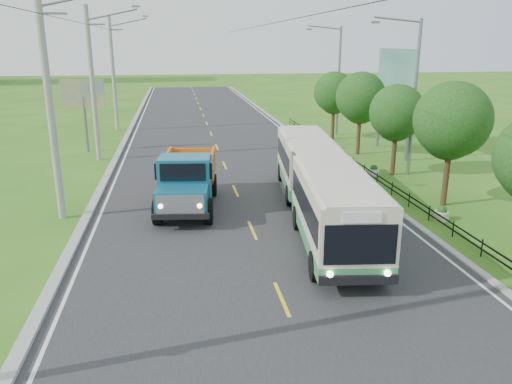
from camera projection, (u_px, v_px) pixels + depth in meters
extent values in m
plane|color=#2D6818|center=(282.00, 299.00, 15.47)|extent=(240.00, 240.00, 0.00)
cube|color=#28282B|center=(222.00, 159.00, 34.40)|extent=(14.00, 120.00, 0.02)
cube|color=#9E9E99|center=(114.00, 161.00, 33.29)|extent=(0.40, 120.00, 0.15)
cube|color=#9E9E99|center=(322.00, 155.00, 35.47)|extent=(0.30, 120.00, 0.10)
cube|color=silver|center=(123.00, 162.00, 33.38)|extent=(0.12, 120.00, 0.00)
cube|color=silver|center=(315.00, 155.00, 35.40)|extent=(0.12, 120.00, 0.00)
cube|color=yellow|center=(282.00, 299.00, 15.47)|extent=(0.12, 2.20, 0.00)
cube|color=black|center=(364.00, 171.00, 29.85)|extent=(0.04, 40.00, 0.60)
cylinder|color=gray|center=(50.00, 107.00, 21.30)|extent=(0.32, 0.32, 10.00)
cube|color=slate|center=(52.00, 13.00, 20.30)|extent=(1.20, 0.10, 0.10)
cylinder|color=gray|center=(93.00, 85.00, 32.66)|extent=(0.32, 0.32, 10.00)
cube|color=slate|center=(95.00, 24.00, 31.65)|extent=(1.20, 0.10, 0.10)
cube|color=slate|center=(136.00, 6.00, 31.73)|extent=(0.50, 0.18, 0.12)
cylinder|color=gray|center=(113.00, 75.00, 44.02)|extent=(0.32, 0.32, 10.00)
cube|color=slate|center=(116.00, 29.00, 43.01)|extent=(1.20, 0.10, 0.10)
cube|color=slate|center=(146.00, 16.00, 43.09)|extent=(0.50, 0.18, 0.12)
cylinder|color=#382314|center=(447.00, 172.00, 24.05)|extent=(0.28, 0.28, 3.36)
sphere|color=#154313|center=(452.00, 120.00, 23.33)|extent=(3.60, 3.60, 3.60)
sphere|color=#154313|center=(449.00, 133.00, 24.04)|extent=(2.64, 2.64, 2.64)
cylinder|color=#382314|center=(394.00, 150.00, 29.78)|extent=(0.28, 0.28, 3.02)
sphere|color=#154313|center=(397.00, 112.00, 29.13)|extent=(3.24, 3.24, 3.24)
sphere|color=#154313|center=(396.00, 122.00, 29.82)|extent=(2.38, 2.38, 2.38)
cylinder|color=#382314|center=(359.00, 132.00, 35.42)|extent=(0.28, 0.28, 3.25)
sphere|color=#154313|center=(361.00, 97.00, 34.73)|extent=(3.48, 3.48, 3.48)
sphere|color=#154313|center=(360.00, 106.00, 35.43)|extent=(2.55, 2.55, 2.55)
cylinder|color=#382314|center=(333.00, 120.00, 41.13)|extent=(0.28, 0.28, 3.08)
sphere|color=#154313|center=(334.00, 92.00, 40.47)|extent=(3.30, 3.30, 3.30)
sphere|color=#154313|center=(334.00, 100.00, 41.16)|extent=(2.42, 2.42, 2.42)
cylinder|color=slate|center=(414.00, 99.00, 29.08)|extent=(0.20, 0.20, 9.00)
cylinder|color=slate|center=(398.00, 20.00, 27.61)|extent=(2.80, 0.10, 0.34)
cube|color=slate|center=(375.00, 22.00, 27.45)|extent=(0.45, 0.16, 0.12)
cylinder|color=slate|center=(339.00, 82.00, 42.33)|extent=(0.20, 0.20, 9.00)
cylinder|color=slate|center=(325.00, 27.00, 40.86)|extent=(2.80, 0.10, 0.34)
cube|color=slate|center=(309.00, 29.00, 40.70)|extent=(0.45, 0.16, 0.12)
cylinder|color=silver|center=(441.00, 216.00, 22.40)|extent=(0.64, 0.64, 0.40)
sphere|color=#154313|center=(442.00, 210.00, 22.33)|extent=(0.44, 0.44, 0.44)
cylinder|color=silver|center=(374.00, 172.00, 29.97)|extent=(0.64, 0.64, 0.40)
sphere|color=#154313|center=(374.00, 168.00, 29.90)|extent=(0.44, 0.44, 0.44)
cylinder|color=silver|center=(333.00, 146.00, 37.54)|extent=(0.64, 0.64, 0.40)
sphere|color=#154313|center=(333.00, 143.00, 37.47)|extent=(0.44, 0.44, 0.44)
cylinder|color=slate|center=(86.00, 124.00, 36.17)|extent=(0.20, 0.20, 4.00)
cube|color=yellow|center=(83.00, 94.00, 35.55)|extent=(3.00, 0.15, 2.00)
cylinder|color=slate|center=(409.00, 124.00, 33.19)|extent=(0.24, 0.24, 5.00)
cylinder|color=slate|center=(379.00, 114.00, 37.92)|extent=(0.24, 0.24, 5.00)
cube|color=#144C47|center=(397.00, 71.00, 34.61)|extent=(0.20, 6.00, 3.00)
cube|color=#33814A|center=(335.00, 233.00, 18.77)|extent=(3.31, 7.60, 0.54)
cube|color=beige|center=(337.00, 202.00, 18.42)|extent=(3.31, 7.60, 1.89)
cube|color=black|center=(337.00, 202.00, 18.42)|extent=(3.28, 7.02, 0.93)
cube|color=#33814A|center=(306.00, 178.00, 26.52)|extent=(3.25, 7.11, 0.54)
cube|color=beige|center=(306.00, 155.00, 26.18)|extent=(3.25, 7.11, 1.89)
cube|color=black|center=(306.00, 155.00, 26.17)|extent=(3.22, 6.53, 0.93)
cube|color=#4C4C4C|center=(318.00, 180.00, 22.49)|extent=(2.41, 1.25, 2.34)
cube|color=black|center=(360.00, 245.00, 14.92)|extent=(2.20, 0.32, 1.28)
cylinder|color=black|center=(315.00, 266.00, 16.59)|extent=(0.43, 1.05, 1.02)
cylinder|color=black|center=(381.00, 265.00, 16.68)|extent=(0.43, 1.05, 1.02)
cylinder|color=black|center=(298.00, 218.00, 21.20)|extent=(0.43, 1.05, 1.02)
cylinder|color=black|center=(349.00, 217.00, 21.28)|extent=(0.43, 1.05, 1.02)
cylinder|color=black|center=(289.00, 195.00, 24.39)|extent=(0.43, 1.05, 1.02)
cylinder|color=black|center=(334.00, 194.00, 24.48)|extent=(0.43, 1.05, 1.02)
cylinder|color=black|center=(281.00, 172.00, 28.72)|extent=(0.43, 1.05, 1.02)
cylinder|color=black|center=(319.00, 172.00, 28.81)|extent=(0.43, 1.05, 1.02)
cube|color=#145E79|center=(182.00, 200.00, 21.43)|extent=(2.37, 1.73, 1.05)
cube|color=#145E79|center=(185.00, 179.00, 22.79)|extent=(2.50, 1.95, 2.10)
cube|color=black|center=(185.00, 168.00, 22.64)|extent=(2.69, 1.66, 0.74)
cube|color=black|center=(188.00, 194.00, 23.88)|extent=(1.81, 6.39, 0.26)
cube|color=#D06213|center=(190.00, 164.00, 25.29)|extent=(2.78, 3.42, 1.37)
cylinder|color=black|center=(158.00, 212.00, 21.75)|extent=(0.51, 1.19, 1.16)
cylinder|color=black|center=(209.00, 211.00, 21.83)|extent=(0.51, 1.19, 1.16)
cylinder|color=black|center=(170.00, 185.00, 25.78)|extent=(0.51, 1.19, 1.16)
cylinder|color=black|center=(213.00, 185.00, 25.86)|extent=(0.51, 1.19, 1.16)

